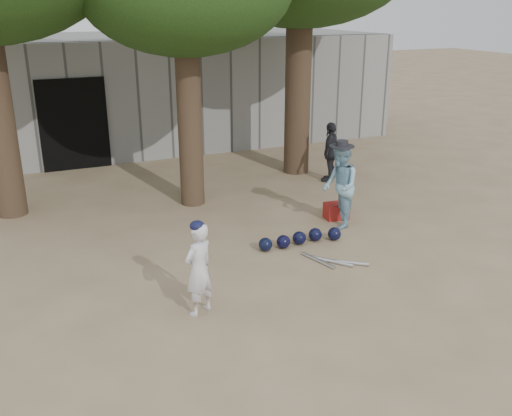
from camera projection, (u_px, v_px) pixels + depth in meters
name	position (u px, v px, depth m)	size (l,w,h in m)	color
ground	(245.00, 301.00, 7.84)	(70.00, 70.00, 0.00)	#937C5E
boy_player	(199.00, 269.00, 7.34)	(0.46, 0.30, 1.27)	silver
spectator_blue	(340.00, 186.00, 10.24)	(0.74, 0.58, 1.53)	#83B2CB
spectator_dark	(331.00, 152.00, 12.91)	(0.80, 0.33, 1.36)	black
red_bag	(336.00, 211.00, 10.81)	(0.42, 0.32, 0.30)	#A12715
back_building	(105.00, 91.00, 16.22)	(16.00, 5.24, 3.00)	gray
helmet_row	(300.00, 238.00, 9.63)	(1.51, 0.34, 0.23)	black
bat_pile	(332.00, 261.00, 8.99)	(0.79, 0.84, 0.06)	#B4B5BB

